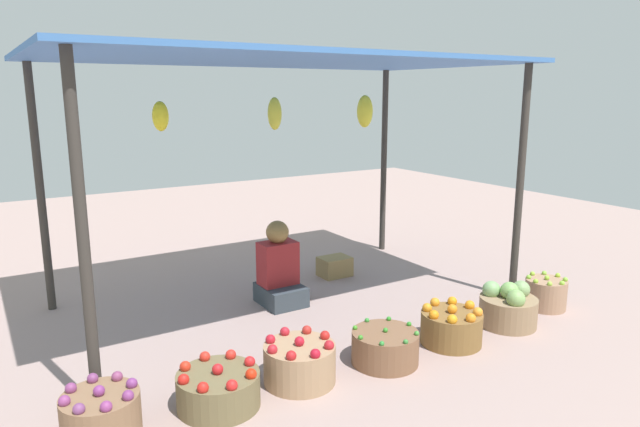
% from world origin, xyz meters
% --- Properties ---
extents(ground_plane, '(14.00, 14.00, 0.00)m').
position_xyz_m(ground_plane, '(0.00, 0.00, 0.00)').
color(ground_plane, gray).
extents(market_stall_structure, '(4.08, 2.31, 2.21)m').
position_xyz_m(market_stall_structure, '(0.01, 0.01, 2.07)').
color(market_stall_structure, '#38332D').
rests_on(market_stall_structure, ground).
extents(vendor_person, '(0.36, 0.44, 0.78)m').
position_xyz_m(vendor_person, '(-0.07, 0.04, 0.30)').
color(vendor_person, '#333C43').
rests_on(vendor_person, ground).
extents(basket_purple_onions, '(0.43, 0.43, 0.34)m').
position_xyz_m(basket_purple_onions, '(-1.93, -1.32, 0.15)').
color(basket_purple_onions, '#856245').
rests_on(basket_purple_onions, ground).
extents(basket_red_tomatoes, '(0.52, 0.52, 0.28)m').
position_xyz_m(basket_red_tomatoes, '(-1.23, -1.33, 0.12)').
color(basket_red_tomatoes, brown).
rests_on(basket_red_tomatoes, ground).
extents(basket_red_apples, '(0.49, 0.49, 0.33)m').
position_xyz_m(basket_red_apples, '(-0.65, -1.33, 0.14)').
color(basket_red_apples, '#A5815E').
rests_on(basket_red_apples, ground).
extents(basket_green_chilies, '(0.49, 0.49, 0.27)m').
position_xyz_m(basket_green_chilies, '(0.01, -1.42, 0.12)').
color(basket_green_chilies, brown).
rests_on(basket_green_chilies, ground).
extents(basket_oranges, '(0.47, 0.47, 0.32)m').
position_xyz_m(basket_oranges, '(0.65, -1.44, 0.14)').
color(basket_oranges, brown).
rests_on(basket_oranges, ground).
extents(basket_cabbages, '(0.47, 0.47, 0.38)m').
position_xyz_m(basket_cabbages, '(1.31, -1.44, 0.16)').
color(basket_cabbages, '#947555').
rests_on(basket_cabbages, ground).
extents(basket_limes, '(0.36, 0.36, 0.31)m').
position_xyz_m(basket_limes, '(1.91, -1.35, 0.14)').
color(basket_limes, '#A47B5E').
rests_on(basket_limes, ground).
extents(wooden_crate_near_vendor, '(0.32, 0.25, 0.20)m').
position_xyz_m(wooden_crate_near_vendor, '(0.80, 0.43, 0.10)').
color(wooden_crate_near_vendor, olive).
rests_on(wooden_crate_near_vendor, ground).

